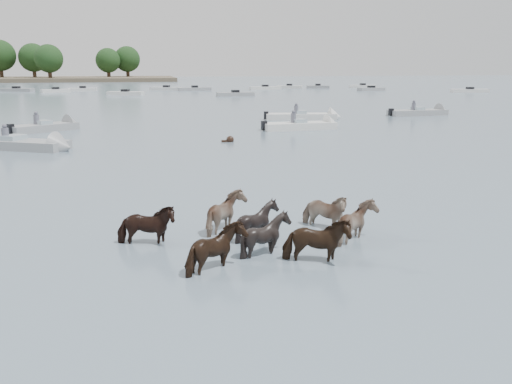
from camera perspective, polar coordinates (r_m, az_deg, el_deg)
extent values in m
plane|color=slate|center=(11.35, -7.86, -9.03)|extent=(400.00, 400.00, 0.00)
imported|color=black|center=(13.43, -11.56, -3.87)|extent=(1.54, 0.86, 1.23)
imported|color=gray|center=(14.23, -3.06, -2.57)|extent=(1.30, 1.44, 1.26)
imported|color=black|center=(13.60, 0.15, -3.44)|extent=(1.31, 1.22, 1.21)
imported|color=#856D5A|center=(14.61, 7.19, -2.37)|extent=(1.47, 1.46, 1.20)
imported|color=black|center=(11.53, -4.09, -6.52)|extent=(1.51, 1.58, 1.23)
imported|color=black|center=(12.52, 1.08, -4.92)|extent=(1.38, 1.31, 1.21)
imported|color=black|center=(12.07, 6.37, -5.58)|extent=(1.62, 1.04, 1.26)
imported|color=#826F58|center=(13.64, 10.78, -3.60)|extent=(1.43, 1.52, 1.22)
sphere|color=black|center=(30.99, -2.76, 5.55)|extent=(0.44, 0.44, 0.44)
cube|color=black|center=(30.97, -3.21, 5.35)|extent=(0.50, 0.22, 0.18)
cube|color=gray|center=(38.70, -21.57, 6.31)|extent=(4.46, 3.85, 0.55)
cone|color=gray|center=(39.72, -18.76, 6.69)|extent=(1.67, 1.82, 1.60)
cube|color=#99ADB7|center=(38.66, -21.61, 6.82)|extent=(1.31, 1.38, 0.35)
cube|color=black|center=(37.75, -24.53, 6.12)|extent=(0.49, 0.49, 0.60)
cylinder|color=#595966|center=(38.71, -22.22, 7.07)|extent=(0.36, 0.36, 0.70)
sphere|color=#595966|center=(38.67, -22.28, 7.74)|extent=(0.24, 0.24, 0.24)
cube|color=gray|center=(31.06, -24.20, 4.57)|extent=(5.95, 4.20, 0.55)
cone|color=gray|center=(29.26, -19.76, 4.48)|extent=(1.55, 1.84, 1.60)
cube|color=#99ADB7|center=(31.01, -24.26, 5.20)|extent=(1.24, 1.37, 0.35)
cylinder|color=#595966|center=(31.08, -25.02, 5.52)|extent=(0.36, 0.36, 0.70)
sphere|color=#595966|center=(31.03, -25.10, 6.34)|extent=(0.24, 0.24, 0.24)
cube|color=silver|center=(44.12, 4.77, 7.93)|extent=(5.82, 2.47, 0.55)
cone|color=silver|center=(44.60, 8.39, 7.89)|extent=(1.14, 1.72, 1.60)
cube|color=#99ADB7|center=(44.09, 4.77, 8.39)|extent=(0.97, 1.23, 0.35)
cube|color=black|center=(43.80, 1.08, 8.13)|extent=(0.40, 0.40, 0.60)
cylinder|color=#595966|center=(43.96, 4.28, 8.64)|extent=(0.36, 0.36, 0.70)
sphere|color=#595966|center=(43.92, 4.29, 9.23)|extent=(0.24, 0.24, 0.24)
cube|color=silver|center=(37.14, 4.57, 6.93)|extent=(5.12, 2.00, 0.55)
cone|color=silver|center=(38.13, 8.09, 7.01)|extent=(1.03, 1.67, 1.60)
cube|color=#99ADB7|center=(37.11, 4.58, 7.47)|extent=(0.89, 1.18, 0.35)
cube|color=black|center=(36.29, 0.87, 7.06)|extent=(0.38, 0.38, 0.60)
cylinder|color=#595966|center=(36.97, 3.98, 7.77)|extent=(0.36, 0.36, 0.70)
sphere|color=#595966|center=(36.93, 3.99, 8.47)|extent=(0.24, 0.24, 0.24)
cube|color=gray|center=(49.71, 16.72, 8.02)|extent=(5.35, 2.02, 0.55)
cone|color=gray|center=(51.20, 19.18, 7.99)|extent=(1.03, 1.67, 1.60)
cube|color=#99ADB7|center=(49.68, 16.75, 8.42)|extent=(0.89, 1.18, 0.35)
cube|color=black|center=(48.30, 14.12, 8.22)|extent=(0.38, 0.38, 0.60)
cylinder|color=#595966|center=(49.47, 16.35, 8.66)|extent=(0.36, 0.36, 0.70)
sphere|color=#595966|center=(49.44, 16.39, 9.18)|extent=(0.24, 0.24, 0.24)
cube|color=gray|center=(99.84, -24.03, 9.83)|extent=(6.08, 3.86, 0.60)
cube|color=black|center=(99.82, -24.05, 10.05)|extent=(1.33, 1.33, 0.50)
cube|color=silver|center=(93.59, -20.45, 9.98)|extent=(4.65, 2.95, 0.60)
cube|color=black|center=(93.58, -20.46, 10.21)|extent=(1.29, 1.29, 0.50)
cube|color=silver|center=(96.86, -17.85, 10.26)|extent=(4.63, 1.64, 0.60)
cube|color=black|center=(96.84, -17.87, 10.48)|extent=(1.03, 1.03, 0.50)
cube|color=silver|center=(82.42, -13.67, 10.10)|extent=(5.42, 3.18, 0.60)
cube|color=black|center=(82.40, -13.68, 10.36)|extent=(1.28, 1.28, 0.50)
cube|color=silver|center=(97.42, -9.46, 10.72)|extent=(6.01, 3.86, 0.60)
cube|color=black|center=(97.41, -9.47, 10.95)|extent=(1.33, 1.33, 0.50)
cube|color=gray|center=(95.40, -6.50, 10.77)|extent=(5.78, 2.23, 0.60)
cube|color=black|center=(95.38, -6.51, 10.99)|extent=(1.12, 1.12, 0.50)
cube|color=gray|center=(77.78, -2.20, 10.29)|extent=(5.37, 1.84, 0.60)
cube|color=black|center=(77.77, -2.20, 10.57)|extent=(1.06, 1.06, 0.50)
cube|color=silver|center=(98.75, 0.97, 10.93)|extent=(5.87, 2.07, 0.60)
cube|color=black|center=(98.73, 0.97, 11.15)|extent=(1.10, 1.10, 0.50)
cube|color=silver|center=(103.78, 3.55, 11.02)|extent=(4.99, 3.20, 0.60)
cube|color=black|center=(103.77, 3.56, 11.23)|extent=(1.30, 1.30, 0.50)
cube|color=gray|center=(104.60, 6.58, 10.98)|extent=(4.57, 2.78, 0.60)
cube|color=black|center=(104.59, 6.58, 11.19)|extent=(1.26, 1.26, 0.50)
cube|color=gray|center=(96.14, 12.10, 10.58)|extent=(5.08, 2.50, 0.60)
cube|color=black|center=(96.12, 12.11, 10.81)|extent=(1.19, 1.19, 0.50)
cube|color=silver|center=(108.31, 11.22, 10.89)|extent=(5.21, 2.34, 0.60)
cube|color=black|center=(108.29, 11.23, 11.09)|extent=(1.16, 1.16, 0.50)
cube|color=silver|center=(94.83, 21.69, 9.91)|extent=(6.04, 2.55, 0.60)
cube|color=black|center=(94.81, 21.71, 10.14)|extent=(1.17, 1.17, 0.50)
cylinder|color=#382619|center=(168.78, -25.34, 11.24)|extent=(1.00, 1.00, 3.83)
sphere|color=black|center=(168.79, -25.51, 12.93)|extent=(8.52, 8.52, 8.52)
cylinder|color=#382619|center=(165.91, -22.39, 11.44)|extent=(1.00, 1.00, 3.50)
sphere|color=black|center=(165.91, -22.53, 13.01)|extent=(7.78, 7.78, 7.78)
cylinder|color=#382619|center=(155.26, -20.97, 11.46)|extent=(1.00, 1.00, 3.31)
sphere|color=black|center=(155.25, -21.10, 13.05)|extent=(7.35, 7.35, 7.35)
cylinder|color=#382619|center=(163.13, -15.32, 11.87)|extent=(1.00, 1.00, 3.10)
sphere|color=black|center=(163.12, -15.41, 13.29)|extent=(6.89, 6.89, 6.89)
cylinder|color=#382619|center=(166.17, -13.41, 12.04)|extent=(1.00, 1.00, 3.32)
sphere|color=black|center=(166.16, -13.49, 13.53)|extent=(7.39, 7.39, 7.39)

